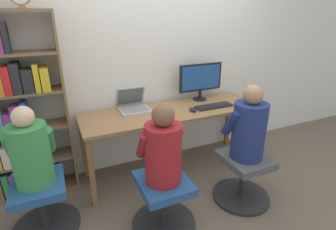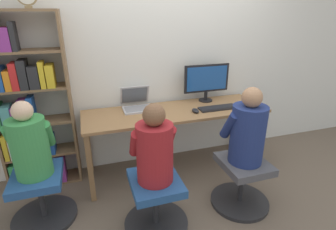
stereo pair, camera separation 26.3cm
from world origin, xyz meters
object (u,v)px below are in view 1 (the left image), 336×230
(office_chair_left, at_px, (243,177))
(person_at_laptop, at_px, (163,149))
(person_near_shelf, at_px, (30,151))
(person_at_monitor, at_px, (249,127))
(office_chair_right, at_px, (164,203))
(office_chair_side, at_px, (42,205))
(keyboard, at_px, (214,106))
(desktop_monitor, at_px, (201,80))
(bookshelf, at_px, (20,118))
(laptop, at_px, (134,105))

(office_chair_left, distance_m, person_at_laptop, 1.01)
(person_at_laptop, height_order, person_near_shelf, person_at_laptop)
(person_at_monitor, bearing_deg, person_near_shelf, 168.68)
(office_chair_right, bearing_deg, office_chair_side, 157.90)
(keyboard, height_order, person_at_monitor, person_at_monitor)
(desktop_monitor, xyz_separation_m, office_chair_right, (-0.91, -0.98, -0.76))
(person_near_shelf, bearing_deg, office_chair_side, -90.00)
(keyboard, distance_m, bookshelf, 1.99)
(bookshelf, bearing_deg, office_chair_side, -81.07)
(office_chair_side, xyz_separation_m, person_near_shelf, (-0.00, 0.01, 0.52))
(person_at_monitor, distance_m, bookshelf, 2.13)
(laptop, bearing_deg, person_at_laptop, -93.44)
(desktop_monitor, height_order, office_chair_side, desktop_monitor)
(office_chair_left, bearing_deg, desktop_monitor, 87.37)
(person_at_laptop, xyz_separation_m, person_near_shelf, (-0.95, 0.39, -0.00))
(desktop_monitor, xyz_separation_m, person_at_laptop, (-0.91, -0.98, -0.24))
(person_near_shelf, bearing_deg, person_at_laptop, -22.11)
(person_at_laptop, bearing_deg, office_chair_side, 158.16)
(desktop_monitor, xyz_separation_m, bookshelf, (-1.95, -0.00, -0.17))
(bookshelf, bearing_deg, laptop, -0.26)
(keyboard, height_order, bookshelf, bookshelf)
(desktop_monitor, relative_size, keyboard, 1.29)
(desktop_monitor, distance_m, laptop, 0.87)
(desktop_monitor, bearing_deg, bookshelf, -179.89)
(bookshelf, distance_m, office_chair_side, 0.84)
(desktop_monitor, xyz_separation_m, person_at_monitor, (-0.04, -0.95, -0.22))
(person_near_shelf, bearing_deg, desktop_monitor, 17.59)
(office_chair_left, distance_m, person_near_shelf, 1.92)
(desktop_monitor, bearing_deg, person_at_laptop, -132.89)
(person_at_monitor, bearing_deg, office_chair_right, -178.11)
(keyboard, relative_size, person_near_shelf, 0.67)
(office_chair_side, bearing_deg, office_chair_right, -22.10)
(keyboard, xyz_separation_m, person_at_laptop, (-0.92, -0.68, -0.00))
(laptop, distance_m, person_at_laptop, 0.97)
(laptop, bearing_deg, office_chair_left, -49.72)
(laptop, distance_m, office_chair_left, 1.37)
(office_chair_left, bearing_deg, person_near_shelf, 168.51)
(keyboard, distance_m, office_chair_right, 1.26)
(person_at_laptop, height_order, bookshelf, bookshelf)
(desktop_monitor, distance_m, person_near_shelf, 1.97)
(person_at_laptop, bearing_deg, person_at_monitor, 1.56)
(laptop, bearing_deg, keyboard, -18.69)
(office_chair_right, bearing_deg, laptop, 86.58)
(person_at_monitor, relative_size, person_at_laptop, 1.07)
(office_chair_right, bearing_deg, bookshelf, 136.91)
(office_chair_left, xyz_separation_m, office_chair_side, (-1.82, 0.36, 0.00))
(person_at_laptop, bearing_deg, bookshelf, 137.06)
(desktop_monitor, height_order, laptop, desktop_monitor)
(office_chair_left, height_order, person_at_laptop, person_at_laptop)
(bookshelf, distance_m, person_near_shelf, 0.60)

